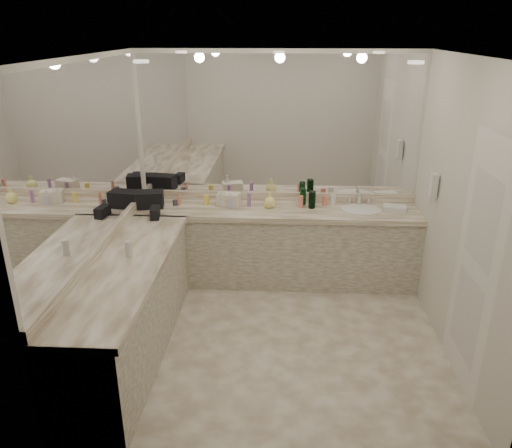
# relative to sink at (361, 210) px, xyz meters

# --- Properties ---
(floor) EXTENTS (3.20, 3.20, 0.00)m
(floor) POSITION_rel_sink_xyz_m (-0.95, -1.20, -0.90)
(floor) COLOR beige
(floor) RESTS_ON ground
(ceiling) EXTENTS (3.20, 3.20, 0.00)m
(ceiling) POSITION_rel_sink_xyz_m (-0.95, -1.20, 1.71)
(ceiling) COLOR white
(ceiling) RESTS_ON floor
(wall_back) EXTENTS (3.20, 0.02, 2.60)m
(wall_back) POSITION_rel_sink_xyz_m (-0.95, 0.30, 0.41)
(wall_back) COLOR silver
(wall_back) RESTS_ON floor
(wall_left) EXTENTS (0.02, 3.00, 2.60)m
(wall_left) POSITION_rel_sink_xyz_m (-2.55, -1.20, 0.41)
(wall_left) COLOR silver
(wall_left) RESTS_ON floor
(wall_right) EXTENTS (0.02, 3.00, 2.60)m
(wall_right) POSITION_rel_sink_xyz_m (0.65, -1.20, 0.41)
(wall_right) COLOR silver
(wall_right) RESTS_ON floor
(vanity_back_base) EXTENTS (3.20, 0.60, 0.84)m
(vanity_back_base) POSITION_rel_sink_xyz_m (-0.95, 0.00, -0.48)
(vanity_back_base) COLOR beige
(vanity_back_base) RESTS_ON floor
(vanity_back_top) EXTENTS (3.20, 0.64, 0.06)m
(vanity_back_top) POSITION_rel_sink_xyz_m (-0.95, -0.01, -0.03)
(vanity_back_top) COLOR #F1E5CC
(vanity_back_top) RESTS_ON vanity_back_base
(vanity_left_base) EXTENTS (0.60, 2.40, 0.84)m
(vanity_left_base) POSITION_rel_sink_xyz_m (-2.25, -1.50, -0.48)
(vanity_left_base) COLOR beige
(vanity_left_base) RESTS_ON floor
(vanity_left_top) EXTENTS (0.64, 2.42, 0.06)m
(vanity_left_top) POSITION_rel_sink_xyz_m (-2.24, -1.50, -0.03)
(vanity_left_top) COLOR #F1E5CC
(vanity_left_top) RESTS_ON vanity_left_base
(backsplash_back) EXTENTS (3.20, 0.04, 0.10)m
(backsplash_back) POSITION_rel_sink_xyz_m (-0.95, 0.28, 0.05)
(backsplash_back) COLOR #F1E5CC
(backsplash_back) RESTS_ON vanity_back_top
(backsplash_left) EXTENTS (0.04, 3.00, 0.10)m
(backsplash_left) POSITION_rel_sink_xyz_m (-2.53, -1.20, 0.05)
(backsplash_left) COLOR #F1E5CC
(backsplash_left) RESTS_ON vanity_left_top
(mirror_back) EXTENTS (3.12, 0.01, 1.55)m
(mirror_back) POSITION_rel_sink_xyz_m (-0.95, 0.29, 0.88)
(mirror_back) COLOR white
(mirror_back) RESTS_ON wall_back
(mirror_left) EXTENTS (0.01, 2.92, 1.55)m
(mirror_left) POSITION_rel_sink_xyz_m (-2.54, -1.20, 0.88)
(mirror_left) COLOR white
(mirror_left) RESTS_ON wall_left
(sink) EXTENTS (0.44, 0.44, 0.03)m
(sink) POSITION_rel_sink_xyz_m (0.00, 0.00, 0.00)
(sink) COLOR white
(sink) RESTS_ON vanity_back_top
(faucet) EXTENTS (0.24, 0.16, 0.14)m
(faucet) POSITION_rel_sink_xyz_m (0.00, 0.21, 0.07)
(faucet) COLOR silver
(faucet) RESTS_ON vanity_back_top
(wall_phone) EXTENTS (0.06, 0.10, 0.24)m
(wall_phone) POSITION_rel_sink_xyz_m (0.61, -0.50, 0.46)
(wall_phone) COLOR white
(wall_phone) RESTS_ON wall_right
(door) EXTENTS (0.02, 0.82, 2.10)m
(door) POSITION_rel_sink_xyz_m (0.64, -1.70, 0.16)
(door) COLOR white
(door) RESTS_ON wall_right
(black_toiletry_bag) EXTENTS (0.34, 0.25, 0.18)m
(black_toiletry_bag) POSITION_rel_sink_xyz_m (-2.39, -0.05, 0.10)
(black_toiletry_bag) COLOR black
(black_toiletry_bag) RESTS_ON vanity_back_top
(black_bag_spill) EXTENTS (0.13, 0.22, 0.11)m
(black_bag_spill) POSITION_rel_sink_xyz_m (-2.25, -0.37, 0.06)
(black_bag_spill) COLOR black
(black_bag_spill) RESTS_ON vanity_left_top
(cream_cosmetic_case) EXTENTS (0.28, 0.20, 0.14)m
(cream_cosmetic_case) POSITION_rel_sink_xyz_m (-1.50, 0.06, 0.08)
(cream_cosmetic_case) COLOR #ECE1C6
(cream_cosmetic_case) RESTS_ON vanity_back_top
(hand_towel) EXTENTS (0.29, 0.22, 0.04)m
(hand_towel) POSITION_rel_sink_xyz_m (0.38, 0.04, 0.03)
(hand_towel) COLOR white
(hand_towel) RESTS_ON vanity_back_top
(lotion_left) EXTENTS (0.06, 0.06, 0.15)m
(lotion_left) POSITION_rel_sink_xyz_m (-2.25, -1.34, 0.08)
(lotion_left) COLOR white
(lotion_left) RESTS_ON vanity_left_top
(soap_bottle_a) EXTENTS (0.10, 0.10, 0.22)m
(soap_bottle_a) POSITION_rel_sink_xyz_m (-1.57, 0.03, 0.12)
(soap_bottle_a) COLOR silver
(soap_bottle_a) RESTS_ON vanity_back_top
(soap_bottle_b) EXTENTS (0.07, 0.08, 0.16)m
(soap_bottle_b) POSITION_rel_sink_xyz_m (-1.48, 0.00, 0.09)
(soap_bottle_b) COLOR silver
(soap_bottle_b) RESTS_ON vanity_back_top
(soap_bottle_c) EXTENTS (0.16, 0.16, 0.18)m
(soap_bottle_c) POSITION_rel_sink_xyz_m (-1.03, 0.03, 0.09)
(soap_bottle_c) COLOR #FFF889
(soap_bottle_c) RESTS_ON vanity_back_top
(green_bottle_0) EXTENTS (0.07, 0.07, 0.19)m
(green_bottle_0) POSITION_rel_sink_xyz_m (-0.56, 0.04, 0.10)
(green_bottle_0) COLOR #0B451B
(green_bottle_0) RESTS_ON vanity_back_top
(green_bottle_1) EXTENTS (0.07, 0.07, 0.19)m
(green_bottle_1) POSITION_rel_sink_xyz_m (-0.55, 0.06, 0.10)
(green_bottle_1) COLOR #0B451B
(green_bottle_1) RESTS_ON vanity_back_top
(green_bottle_2) EXTENTS (0.07, 0.07, 0.19)m
(green_bottle_2) POSITION_rel_sink_xyz_m (-0.65, 0.16, 0.10)
(green_bottle_2) COLOR #0B451B
(green_bottle_2) RESTS_ON vanity_back_top
(amenity_bottle_0) EXTENTS (0.06, 0.06, 0.12)m
(amenity_bottle_0) POSITION_rel_sink_xyz_m (-1.76, 0.09, 0.06)
(amenity_bottle_0) COLOR #F2D84C
(amenity_bottle_0) RESTS_ON vanity_back_top
(amenity_bottle_1) EXTENTS (0.04, 0.04, 0.14)m
(amenity_bottle_1) POSITION_rel_sink_xyz_m (-2.08, 0.06, 0.07)
(amenity_bottle_1) COLOR #E57F66
(amenity_bottle_1) RESTS_ON vanity_back_top
(amenity_bottle_2) EXTENTS (0.06, 0.06, 0.11)m
(amenity_bottle_2) POSITION_rel_sink_xyz_m (-0.40, 0.15, 0.06)
(amenity_bottle_2) COLOR #E57F66
(amenity_bottle_2) RESTS_ON vanity_back_top
(amenity_bottle_3) EXTENTS (0.05, 0.05, 0.15)m
(amenity_bottle_3) POSITION_rel_sink_xyz_m (-1.27, 0.05, 0.08)
(amenity_bottle_3) COLOR #9966B2
(amenity_bottle_3) RESTS_ON vanity_back_top
(amenity_bottle_4) EXTENTS (0.04, 0.04, 0.10)m
(amenity_bottle_4) POSITION_rel_sink_xyz_m (-1.07, 0.02, 0.05)
(amenity_bottle_4) COLOR #F2D84C
(amenity_bottle_4) RESTS_ON vanity_back_top
(amenity_bottle_5) EXTENTS (0.07, 0.07, 0.13)m
(amenity_bottle_5) POSITION_rel_sink_xyz_m (-0.31, 0.14, 0.07)
(amenity_bottle_5) COLOR white
(amenity_bottle_5) RESTS_ON vanity_back_top
(amenity_bottle_6) EXTENTS (0.06, 0.06, 0.06)m
(amenity_bottle_6) POSITION_rel_sink_xyz_m (-2.12, 0.05, 0.04)
(amenity_bottle_6) COLOR #3F3F4C
(amenity_bottle_6) RESTS_ON vanity_back_top
(amenity_bottle_7) EXTENTS (0.04, 0.04, 0.14)m
(amenity_bottle_7) POSITION_rel_sink_xyz_m (-1.53, 0.15, 0.07)
(amenity_bottle_7) COLOR #9966B2
(amenity_bottle_7) RESTS_ON vanity_back_top
(amenity_bottle_8) EXTENTS (0.05, 0.05, 0.14)m
(amenity_bottle_8) POSITION_rel_sink_xyz_m (-0.68, 0.05, 0.07)
(amenity_bottle_8) COLOR #E57F66
(amenity_bottle_8) RESTS_ON vanity_back_top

